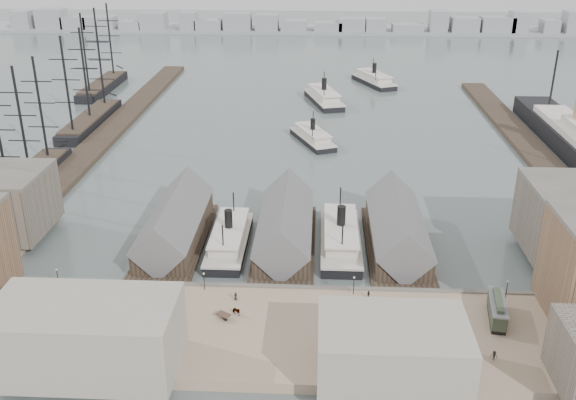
# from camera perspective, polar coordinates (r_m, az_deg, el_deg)

# --- Properties ---
(ground) EXTENTS (900.00, 900.00, 0.00)m
(ground) POSITION_cam_1_polar(r_m,az_deg,el_deg) (137.16, -0.65, -7.32)
(ground) COLOR #4C5757
(ground) RESTS_ON ground
(quay) EXTENTS (180.00, 30.00, 2.00)m
(quay) POSITION_cam_1_polar(r_m,az_deg,el_deg) (119.89, -1.25, -11.81)
(quay) COLOR gray
(quay) RESTS_ON ground
(seawall) EXTENTS (180.00, 1.20, 2.30)m
(seawall) POSITION_cam_1_polar(r_m,az_deg,el_deg) (132.13, -0.79, -8.04)
(seawall) COLOR #59544C
(seawall) RESTS_ON ground
(west_wharf) EXTENTS (10.00, 220.00, 1.60)m
(west_wharf) POSITION_cam_1_polar(r_m,az_deg,el_deg) (240.53, -15.60, 5.86)
(west_wharf) COLOR #2D231C
(west_wharf) RESTS_ON ground
(east_wharf) EXTENTS (10.00, 180.00, 1.60)m
(east_wharf) POSITION_cam_1_polar(r_m,az_deg,el_deg) (229.90, 20.68, 4.39)
(east_wharf) COLOR #2D231C
(east_wharf) RESTS_ON ground
(ferry_shed_west) EXTENTS (14.00, 42.00, 12.60)m
(ferry_shed_west) POSITION_cam_1_polar(r_m,az_deg,el_deg) (153.31, -10.01, -2.22)
(ferry_shed_west) COLOR #2D231C
(ferry_shed_west) RESTS_ON ground
(ferry_shed_center) EXTENTS (14.00, 42.00, 12.60)m
(ferry_shed_center) POSITION_cam_1_polar(r_m,az_deg,el_deg) (149.78, -0.26, -2.48)
(ferry_shed_center) COLOR #2D231C
(ferry_shed_center) RESTS_ON ground
(ferry_shed_east) EXTENTS (14.00, 42.00, 12.60)m
(ferry_shed_east) POSITION_cam_1_polar(r_m,az_deg,el_deg) (150.72, 9.67, -2.67)
(ferry_shed_east) COLOR #2D231C
(ferry_shed_east) RESTS_ON ground
(street_bldg_center) EXTENTS (24.00, 16.00, 10.00)m
(street_bldg_center) POSITION_cam_1_polar(r_m,az_deg,el_deg) (107.14, 9.26, -13.07)
(street_bldg_center) COLOR gray
(street_bldg_center) RESTS_ON quay
(street_bldg_west) EXTENTS (30.00, 16.00, 12.00)m
(street_bldg_west) POSITION_cam_1_polar(r_m,az_deg,el_deg) (112.29, -17.52, -11.45)
(street_bldg_west) COLOR gray
(street_bldg_west) RESTS_ON quay
(lamp_post_far_w) EXTENTS (0.44, 0.44, 3.92)m
(lamp_post_far_w) POSITION_cam_1_polar(r_m,az_deg,el_deg) (138.86, -19.83, -6.21)
(lamp_post_far_w) COLOR black
(lamp_post_far_w) RESTS_ON quay
(lamp_post_near_w) EXTENTS (0.44, 0.44, 3.92)m
(lamp_post_near_w) POSITION_cam_1_polar(r_m,az_deg,el_deg) (130.49, -7.48, -6.88)
(lamp_post_near_w) COLOR black
(lamp_post_near_w) RESTS_ON quay
(lamp_post_near_e) EXTENTS (0.44, 0.44, 3.92)m
(lamp_post_near_e) POSITION_cam_1_polar(r_m,az_deg,el_deg) (128.74, 5.88, -7.25)
(lamp_post_near_e) COLOR black
(lamp_post_near_e) RESTS_ON quay
(lamp_post_far_e) EXTENTS (0.44, 0.44, 3.92)m
(lamp_post_far_e) POSITION_cam_1_polar(r_m,az_deg,el_deg) (133.87, 18.91, -7.24)
(lamp_post_far_e) COLOR black
(lamp_post_far_e) RESTS_ON quay
(far_shore) EXTENTS (500.00, 40.00, 15.72)m
(far_shore) POSITION_cam_1_polar(r_m,az_deg,el_deg) (456.60, 1.76, 15.17)
(far_shore) COLOR gray
(far_shore) RESTS_ON ground
(ferry_docked_west) EXTENTS (8.51, 28.37, 10.13)m
(ferry_docked_west) POSITION_cam_1_polar(r_m,az_deg,el_deg) (150.60, -5.24, -3.40)
(ferry_docked_west) COLOR black
(ferry_docked_west) RESTS_ON ground
(ferry_docked_east) EXTENTS (9.21, 30.70, 10.96)m
(ferry_docked_east) POSITION_cam_1_polar(r_m,az_deg,el_deg) (150.76, 4.70, -3.26)
(ferry_docked_east) COLOR black
(ferry_docked_east) RESTS_ON ground
(ferry_open_near) EXTENTS (17.02, 26.41, 9.09)m
(ferry_open_near) POSITION_cam_1_polar(r_m,az_deg,el_deg) (222.31, 2.20, 5.66)
(ferry_open_near) COLOR black
(ferry_open_near) RESTS_ON ground
(ferry_open_mid) EXTENTS (17.72, 32.84, 11.23)m
(ferry_open_mid) POSITION_cam_1_polar(r_m,az_deg,el_deg) (272.62, 3.21, 9.13)
(ferry_open_mid) COLOR black
(ferry_open_mid) RESTS_ON ground
(ferry_open_far) EXTENTS (20.20, 30.83, 10.63)m
(ferry_open_far) POSITION_cam_1_polar(r_m,az_deg,el_deg) (307.56, 7.63, 10.60)
(ferry_open_far) COLOR black
(ferry_open_far) RESTS_ON ground
(sailing_ship_near) EXTENTS (8.36, 57.60, 34.37)m
(sailing_ship_near) POSITION_cam_1_polar(r_m,az_deg,el_deg) (195.56, -22.70, 1.35)
(sailing_ship_near) COLOR black
(sailing_ship_near) RESTS_ON ground
(sailing_ship_mid) EXTENTS (8.76, 50.62, 36.02)m
(sailing_ship_mid) POSITION_cam_1_polar(r_m,az_deg,el_deg) (252.03, -17.16, 6.89)
(sailing_ship_mid) COLOR black
(sailing_ship_mid) RESTS_ON ground
(sailing_ship_far) EXTENTS (8.81, 48.92, 36.20)m
(sailing_ship_far) POSITION_cam_1_polar(r_m,az_deg,el_deg) (305.41, -16.16, 9.82)
(sailing_ship_far) COLOR black
(sailing_ship_far) RESTS_ON ground
(ocean_steamer) EXTENTS (13.56, 99.12, 19.82)m
(ocean_steamer) POSITION_cam_1_polar(r_m,az_deg,el_deg) (231.94, 24.23, 4.88)
(ocean_steamer) COLOR black
(ocean_steamer) RESTS_ON ground
(tram) EXTENTS (4.43, 11.26, 3.90)m
(tram) POSITION_cam_1_polar(r_m,az_deg,el_deg) (126.87, 18.09, -9.31)
(tram) COLOR black
(tram) RESTS_ON quay
(horse_cart_left) EXTENTS (4.65, 1.60, 1.55)m
(horse_cart_left) POSITION_cam_1_polar(r_m,az_deg,el_deg) (132.26, -17.48, -8.40)
(horse_cart_left) COLOR black
(horse_cart_left) RESTS_ON quay
(horse_cart_center) EXTENTS (4.80, 3.65, 1.72)m
(horse_cart_center) POSITION_cam_1_polar(r_m,az_deg,el_deg) (122.74, -4.94, -9.92)
(horse_cart_center) COLOR black
(horse_cart_center) RESTS_ON quay
(horse_cart_right) EXTENTS (4.62, 1.71, 1.55)m
(horse_cart_right) POSITION_cam_1_polar(r_m,az_deg,el_deg) (117.94, 9.09, -11.75)
(horse_cart_right) COLOR black
(horse_cart_right) RESTS_ON quay
(pedestrian_0) EXTENTS (0.73, 0.70, 1.62)m
(pedestrian_0) POSITION_cam_1_polar(r_m,az_deg,el_deg) (136.34, -19.19, -7.62)
(pedestrian_0) COLOR black
(pedestrian_0) RESTS_ON quay
(pedestrian_1) EXTENTS (1.07, 0.98, 1.77)m
(pedestrian_1) POSITION_cam_1_polar(r_m,az_deg,el_deg) (127.10, -20.91, -10.29)
(pedestrian_1) COLOR black
(pedestrian_1) RESTS_ON quay
(pedestrian_2) EXTENTS (0.63, 1.08, 1.65)m
(pedestrian_2) POSITION_cam_1_polar(r_m,az_deg,el_deg) (128.81, -11.41, -8.60)
(pedestrian_2) COLOR black
(pedestrian_2) RESTS_ON quay
(pedestrian_3) EXTENTS (0.64, 1.07, 1.70)m
(pedestrian_3) POSITION_cam_1_polar(r_m,az_deg,el_deg) (120.66, -9.89, -10.88)
(pedestrian_3) COLOR black
(pedestrian_3) RESTS_ON quay
(pedestrian_4) EXTENTS (0.93, 0.77, 1.63)m
(pedestrian_4) POSITION_cam_1_polar(r_m,az_deg,el_deg) (127.52, -4.67, -8.53)
(pedestrian_4) COLOR black
(pedestrian_4) RESTS_ON quay
(pedestrian_5) EXTENTS (0.50, 0.67, 1.77)m
(pedestrian_5) POSITION_cam_1_polar(r_m,az_deg,el_deg) (119.31, 4.13, -10.97)
(pedestrian_5) COLOR black
(pedestrian_5) RESTS_ON quay
(pedestrian_6) EXTENTS (0.97, 1.00, 1.62)m
(pedestrian_6) POSITION_cam_1_polar(r_m,az_deg,el_deg) (128.68, 7.18, -8.33)
(pedestrian_6) COLOR black
(pedestrian_6) RESTS_ON quay
(pedestrian_7) EXTENTS (1.32, 1.06, 1.79)m
(pedestrian_7) POSITION_cam_1_polar(r_m,az_deg,el_deg) (116.89, 17.85, -13.03)
(pedestrian_7) COLOR black
(pedestrian_7) RESTS_ON quay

